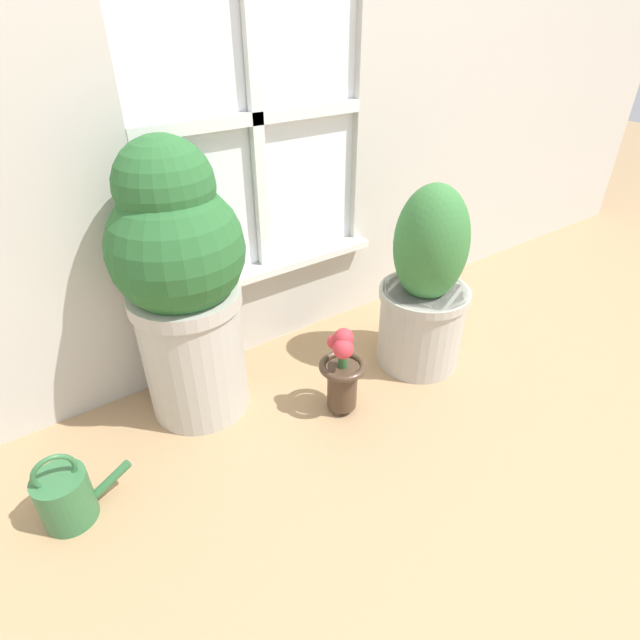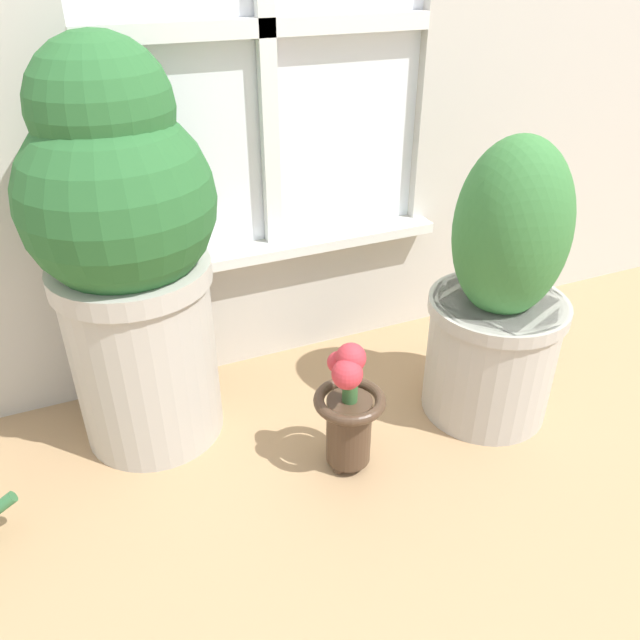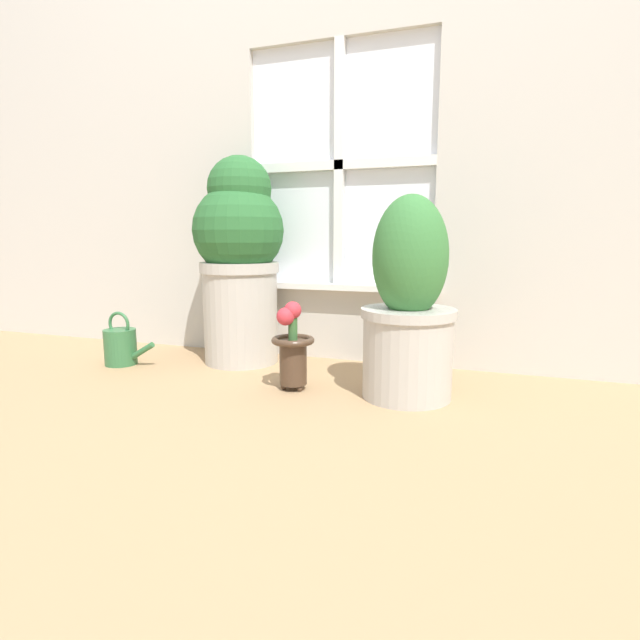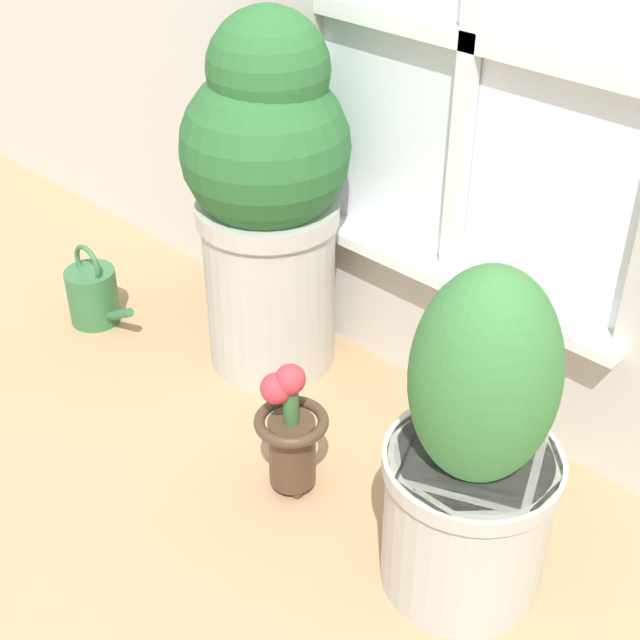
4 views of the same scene
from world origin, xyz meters
name	(u,v)px [view 3 (image 3 of 4)]	position (x,y,z in m)	size (l,w,h in m)	color
ground_plane	(282,401)	(0.00, 0.00, 0.00)	(10.00, 10.00, 0.00)	tan
wall_with_window	(341,23)	(0.00, 0.58, 1.26)	(4.40, 0.10, 2.50)	beige
potted_plant_left	(239,255)	(-0.34, 0.39, 0.42)	(0.35, 0.35, 0.79)	#B7B2A8
potted_plant_right	(409,308)	(0.35, 0.17, 0.28)	(0.29, 0.29, 0.61)	#B7B2A8
flower_vase	(292,347)	(-0.02, 0.12, 0.14)	(0.14, 0.14, 0.29)	#473323
watering_can	(121,346)	(-0.76, 0.20, 0.07)	(0.22, 0.12, 0.21)	#336B3D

